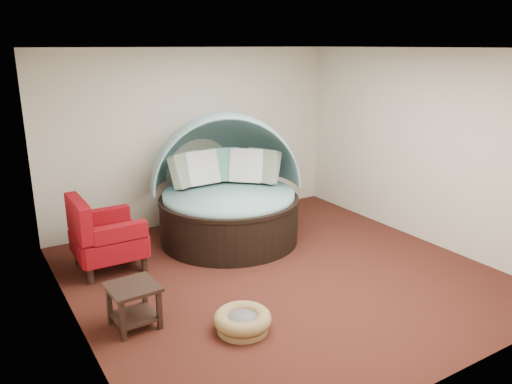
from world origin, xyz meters
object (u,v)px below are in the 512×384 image
canopy_daybed (227,182)px  side_table (134,300)px  red_armchair (103,236)px  pet_basket (243,321)px

canopy_daybed → side_table: 2.73m
canopy_daybed → red_armchair: 1.97m
canopy_daybed → red_armchair: bearing=-155.4°
side_table → red_armchair: bearing=85.4°
canopy_daybed → side_table: bearing=-120.1°
red_armchair → side_table: bearing=-94.4°
side_table → pet_basket: bearing=-35.7°
canopy_daybed → pet_basket: size_ratio=3.38×
side_table → canopy_daybed: bearing=40.0°
red_armchair → pet_basket: bearing=-70.1°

